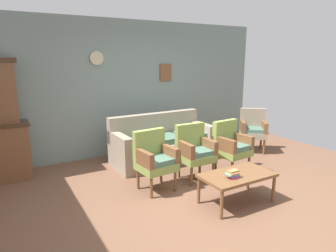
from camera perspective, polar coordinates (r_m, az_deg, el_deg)
The scene contains 9 objects.
ground_plane at distance 4.30m, azimuth 6.34°, elevation -14.17°, with size 7.68×7.68×0.00m, color brown.
wall_back_with_decor at distance 6.18m, azimuth -7.98°, elevation 7.17°, with size 6.40×0.09×2.70m.
floral_couch at distance 5.74m, azimuth -1.12°, elevation -3.60°, with size 1.96×0.86×0.90m.
armchair_row_middle at distance 4.47m, azimuth -2.61°, elevation -6.07°, with size 0.56×0.53×0.90m.
armchair_by_doorway at distance 4.88m, azimuth 5.12°, elevation -4.47°, with size 0.53×0.50×0.90m.
armchair_near_couch_end at distance 5.24m, azimuth 11.96°, elevation -3.50°, with size 0.57×0.54×0.90m.
wingback_chair_by_fireplace at distance 6.58m, azimuth 15.96°, elevation -0.39°, with size 0.71×0.71×0.90m.
coffee_table at distance 4.20m, azimuth 13.08°, elevation -9.48°, with size 1.00×0.56×0.42m.
book_stack_on_table at distance 4.02m, azimuth 12.31°, elevation -8.92°, with size 0.17×0.12×0.10m.
Camera 1 is at (-2.30, -3.07, 1.95)m, focal length 31.83 mm.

